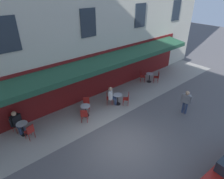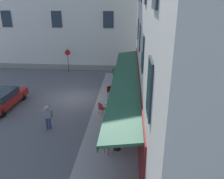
{
  "view_description": "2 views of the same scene",
  "coord_description": "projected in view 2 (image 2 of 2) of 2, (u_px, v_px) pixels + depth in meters",
  "views": [
    {
      "loc": [
        5.3,
        5.44,
        7.4
      ],
      "look_at": [
        -2.0,
        -3.13,
        1.22
      ],
      "focal_mm": 31.5,
      "sensor_mm": 36.0,
      "label": 1
    },
    {
      "loc": [
        -17.37,
        -4.39,
        7.63
      ],
      "look_at": [
        -1.89,
        -3.16,
        1.57
      ],
      "focal_mm": 37.79,
      "sensor_mm": 36.0,
      "label": 2
    }
  ],
  "objects": [
    {
      "name": "cafe_chair_red_kerbside",
      "position": [
        132.0,
        78.0,
        22.2
      ],
      "size": [
        0.51,
        0.51,
        0.91
      ],
      "color": "maroon",
      "rests_on": "ground_plane"
    },
    {
      "name": "cafe_chair_red_corner_right",
      "position": [
        110.0,
        91.0,
        19.23
      ],
      "size": [
        0.56,
        0.56,
        0.91
      ],
      "color": "maroon",
      "rests_on": "ground_plane"
    },
    {
      "name": "parked_car_red",
      "position": [
        3.0,
        98.0,
        17.32
      ],
      "size": [
        4.41,
        2.07,
        1.33
      ],
      "color": "#A81E19",
      "rests_on": "ground_plane"
    },
    {
      "name": "potted_plant_by_steps",
      "position": [
        122.0,
        72.0,
        24.07
      ],
      "size": [
        0.5,
        0.5,
        0.89
      ],
      "color": "#2D2D33",
      "rests_on": "ground_plane"
    },
    {
      "name": "cafe_chair_red_corner_left",
      "position": [
        115.0,
        103.0,
        17.01
      ],
      "size": [
        0.56,
        0.56,
        0.91
      ],
      "color": "maroon",
      "rests_on": "ground_plane"
    },
    {
      "name": "potted_plant_entrance_left",
      "position": [
        115.0,
        71.0,
        24.3
      ],
      "size": [
        0.63,
        0.63,
        0.9
      ],
      "color": "#2D2D33",
      "rests_on": "ground_plane"
    },
    {
      "name": "cafe_chair_red_by_window",
      "position": [
        108.0,
        145.0,
        12.15
      ],
      "size": [
        0.57,
        0.57,
        0.91
      ],
      "color": "maroon",
      "rests_on": "ground_plane"
    },
    {
      "name": "seated_patron_in_white",
      "position": [
        113.0,
        102.0,
        16.81
      ],
      "size": [
        0.65,
        0.64,
        1.32
      ],
      "color": "navy",
      "rests_on": "ground_plane"
    },
    {
      "name": "no_parking_sign",
      "position": [
        68.0,
        56.0,
        25.34
      ],
      "size": [
        0.19,
        0.57,
        2.6
      ],
      "color": "black",
      "rests_on": "ground_plane"
    },
    {
      "name": "walking_pedestrian_in_grey",
      "position": [
        48.0,
        116.0,
        14.34
      ],
      "size": [
        0.35,
        0.64,
        1.59
      ],
      "color": "navy",
      "rests_on": "ground_plane"
    },
    {
      "name": "cafe_chair_red_back_row",
      "position": [
        121.0,
        95.0,
        18.41
      ],
      "size": [
        0.56,
        0.56,
        0.91
      ],
      "color": "maroon",
      "rests_on": "ground_plane"
    },
    {
      "name": "potted_plant_under_sign",
      "position": [
        116.0,
        71.0,
        25.09
      ],
      "size": [
        0.43,
        0.43,
        0.76
      ],
      "color": "#4C4C51",
      "rests_on": "ground_plane"
    },
    {
      "name": "cafe_chair_red_facing_street",
      "position": [
        119.0,
        79.0,
        21.94
      ],
      "size": [
        0.49,
        0.49,
        0.91
      ],
      "color": "maroon",
      "rests_on": "ground_plane"
    },
    {
      "name": "potted_plant_mid_terrace",
      "position": [
        123.0,
        69.0,
        25.33
      ],
      "size": [
        0.55,
        0.55,
        0.82
      ],
      "color": "brown",
      "rests_on": "ground_plane"
    },
    {
      "name": "cafe_chair_red_under_awning",
      "position": [
        126.0,
        136.0,
        12.91
      ],
      "size": [
        0.57,
        0.57,
        0.91
      ],
      "color": "maroon",
      "rests_on": "ground_plane"
    },
    {
      "name": "cafe_chair_red_near_door",
      "position": [
        101.0,
        108.0,
        16.23
      ],
      "size": [
        0.56,
        0.56,
        0.91
      ],
      "color": "maroon",
      "rests_on": "ground_plane"
    },
    {
      "name": "cafe_table_far_end",
      "position": [
        115.0,
        93.0,
        18.83
      ],
      "size": [
        0.6,
        0.6,
        0.75
      ],
      "color": "black",
      "rests_on": "ground_plane"
    },
    {
      "name": "cafe_table_streetside",
      "position": [
        126.0,
        79.0,
        22.07
      ],
      "size": [
        0.6,
        0.6,
        0.75
      ],
      "color": "black",
      "rests_on": "ground_plane"
    },
    {
      "name": "cafe_table_mid_terrace",
      "position": [
        109.0,
        106.0,
        16.61
      ],
      "size": [
        0.6,
        0.6,
        0.75
      ],
      "color": "black",
      "rests_on": "ground_plane"
    },
    {
      "name": "back_alley_steps",
      "position": [
        132.0,
        72.0,
        24.93
      ],
      "size": [
        2.4,
        1.75,
        0.6
      ],
      "color": "gray",
      "rests_on": "ground_plane"
    },
    {
      "name": "cafe_table_near_entrance",
      "position": [
        117.0,
        141.0,
        12.54
      ],
      "size": [
        0.6,
        0.6,
        0.75
      ],
      "color": "black",
      "rests_on": "ground_plane"
    },
    {
      "name": "seated_companion_in_black",
      "position": [
        130.0,
        77.0,
        22.09
      ],
      "size": [
        0.67,
        0.65,
        1.35
      ],
      "color": "navy",
      "rests_on": "ground_plane"
    },
    {
      "name": "ground_plane",
      "position": [
        75.0,
        98.0,
        19.22
      ],
      "size": [
        70.0,
        70.0,
        0.0
      ],
      "primitive_type": "plane",
      "color": "#565456"
    },
    {
      "name": "sidewalk_cafe_terrace",
      "position": [
        114.0,
        118.0,
        15.95
      ],
      "size": [
        20.5,
        3.2,
        0.01
      ],
      "primitive_type": "cube",
      "color": "gray",
      "rests_on": "ground_plane"
    }
  ]
}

